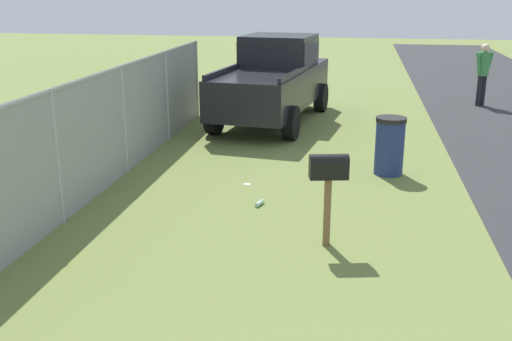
{
  "coord_description": "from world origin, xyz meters",
  "views": [
    {
      "loc": [
        -0.74,
        -0.88,
        3.27
      ],
      "look_at": [
        5.81,
        0.23,
        1.23
      ],
      "focal_mm": 42.39,
      "sensor_mm": 36.0,
      "label": 1
    }
  ],
  "objects_px": {
    "trash_bin": "(390,146)",
    "pedestrian": "(483,70)",
    "pickup_truck": "(274,77)",
    "mailbox": "(329,173)"
  },
  "relations": [
    {
      "from": "trash_bin",
      "to": "pedestrian",
      "type": "bearing_deg",
      "value": -21.75
    },
    {
      "from": "pedestrian",
      "to": "trash_bin",
      "type": "bearing_deg",
      "value": -54.49
    },
    {
      "from": "mailbox",
      "to": "trash_bin",
      "type": "height_order",
      "value": "mailbox"
    },
    {
      "from": "trash_bin",
      "to": "pedestrian",
      "type": "height_order",
      "value": "pedestrian"
    },
    {
      "from": "mailbox",
      "to": "pedestrian",
      "type": "xyz_separation_m",
      "value": [
        10.41,
        -3.75,
        0.02
      ]
    },
    {
      "from": "mailbox",
      "to": "pickup_truck",
      "type": "relative_size",
      "value": 0.24
    },
    {
      "from": "trash_bin",
      "to": "pedestrian",
      "type": "relative_size",
      "value": 0.6
    },
    {
      "from": "mailbox",
      "to": "trash_bin",
      "type": "distance_m",
      "value": 3.49
    },
    {
      "from": "trash_bin",
      "to": "pedestrian",
      "type": "distance_m",
      "value": 7.63
    },
    {
      "from": "pickup_truck",
      "to": "trash_bin",
      "type": "height_order",
      "value": "pickup_truck"
    }
  ]
}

